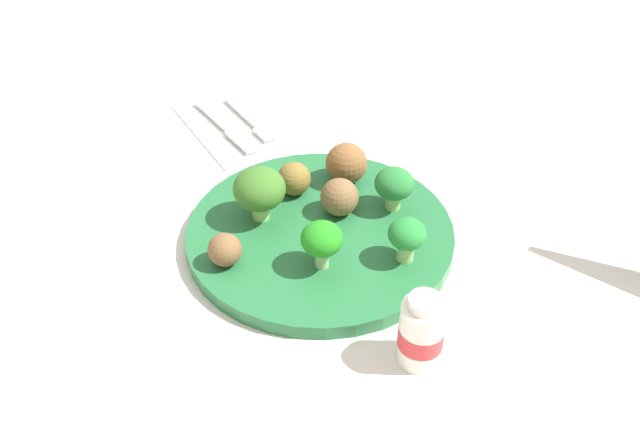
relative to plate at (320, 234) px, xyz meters
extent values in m
plane|color=silver|center=(0.00, 0.00, -0.01)|extent=(4.00, 4.00, 0.00)
cylinder|color=#236638|center=(0.00, 0.00, 0.00)|extent=(0.28, 0.28, 0.02)
cylinder|color=#8CBE68|center=(0.00, 0.09, 0.02)|extent=(0.02, 0.02, 0.02)
ellipsoid|color=#256D30|center=(0.00, 0.09, 0.04)|extent=(0.04, 0.04, 0.03)
cylinder|color=#9CCA6C|center=(-0.04, -0.05, 0.02)|extent=(0.02, 0.02, 0.02)
ellipsoid|color=#376924|center=(-0.04, -0.05, 0.05)|extent=(0.05, 0.05, 0.04)
cylinder|color=#99BB7B|center=(0.05, -0.02, 0.02)|extent=(0.01, 0.01, 0.02)
ellipsoid|color=#20841B|center=(0.05, -0.02, 0.04)|extent=(0.04, 0.04, 0.03)
cylinder|color=#94BE70|center=(0.08, 0.06, 0.02)|extent=(0.02, 0.02, 0.02)
ellipsoid|color=#237C31|center=(0.08, 0.06, 0.04)|extent=(0.04, 0.04, 0.03)
sphere|color=brown|center=(0.01, -0.11, 0.02)|extent=(0.03, 0.03, 0.03)
sphere|color=brown|center=(-0.02, 0.03, 0.03)|extent=(0.04, 0.04, 0.04)
sphere|color=brown|center=(-0.07, 0.06, 0.03)|extent=(0.05, 0.05, 0.05)
sphere|color=brown|center=(-0.07, 0.00, 0.03)|extent=(0.04, 0.04, 0.04)
cube|color=white|center=(-0.25, 0.00, -0.01)|extent=(0.18, 0.14, 0.01)
cube|color=silver|center=(-0.27, 0.01, 0.00)|extent=(0.09, 0.02, 0.01)
cube|color=silver|center=(-0.21, 0.02, 0.00)|extent=(0.03, 0.03, 0.01)
cube|color=silver|center=(-0.28, -0.03, 0.00)|extent=(0.09, 0.03, 0.01)
cube|color=silver|center=(-0.21, -0.01, 0.00)|extent=(0.06, 0.03, 0.01)
cylinder|color=white|center=(0.18, 0.01, 0.02)|extent=(0.04, 0.04, 0.06)
cylinder|color=red|center=(0.18, 0.01, 0.02)|extent=(0.04, 0.04, 0.02)
cylinder|color=silver|center=(0.18, 0.01, 0.06)|extent=(0.03, 0.03, 0.01)
camera|label=1|loc=(0.54, -0.24, 0.50)|focal=41.24mm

